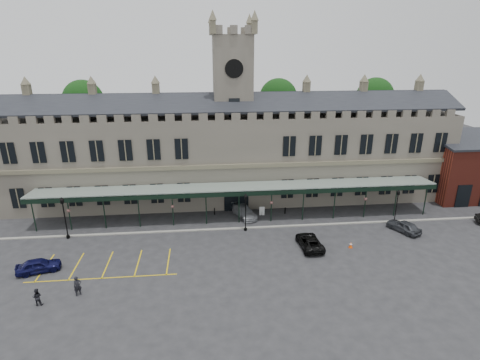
{
  "coord_description": "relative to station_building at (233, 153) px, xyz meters",
  "views": [
    {
      "loc": [
        -4.03,
        -34.54,
        20.35
      ],
      "look_at": [
        0.0,
        6.0,
        6.0
      ],
      "focal_mm": 28.0,
      "sensor_mm": 36.0,
      "label": 1
    }
  ],
  "objects": [
    {
      "name": "tree_behind_mid",
      "position": [
        8.0,
        9.09,
        6.35
      ],
      "size": [
        6.0,
        6.0,
        16.0
      ],
      "color": "#332314",
      "rests_on": "ground"
    },
    {
      "name": "lamp_post_left",
      "position": [
        -19.72,
        -10.81,
        -3.49
      ],
      "size": [
        0.48,
        0.48,
        5.02
      ],
      "color": "black",
      "rests_on": "ground"
    },
    {
      "name": "ground",
      "position": [
        0.0,
        -15.91,
        -6.47
      ],
      "size": [
        140.0,
        140.0,
        0.0
      ],
      "primitive_type": "plane",
      "color": "#272729"
    },
    {
      "name": "clock_tower",
      "position": [
        0.0,
        0.09,
        6.64
      ],
      "size": [
        5.6,
        5.6,
        24.8
      ],
      "color": "#5D584E",
      "rests_on": "ground"
    },
    {
      "name": "station_building",
      "position": [
        0.0,
        0.0,
        0.0
      ],
      "size": [
        60.0,
        10.36,
        17.3
      ],
      "color": "#5D584E",
      "rests_on": "ground"
    },
    {
      "name": "car_right_a",
      "position": [
        19.0,
        -13.01,
        -5.78
      ],
      "size": [
        3.25,
        4.34,
        1.38
      ],
      "primitive_type": "imported",
      "rotation": [
        0.0,
        0.0,
        3.6
      ],
      "color": "#36383E",
      "rests_on": "ground"
    },
    {
      "name": "parking_markings",
      "position": [
        -14.0,
        -17.41,
        -6.47
      ],
      "size": [
        16.0,
        6.0,
        0.01
      ],
      "primitive_type": null,
      "color": "gold",
      "rests_on": "ground"
    },
    {
      "name": "bollard_right",
      "position": [
        6.22,
        -6.7,
        -6.03
      ],
      "size": [
        0.15,
        0.15,
        0.87
      ],
      "primitive_type": "cylinder",
      "color": "black",
      "rests_on": "ground"
    },
    {
      "name": "person_b",
      "position": [
        -18.3,
        -22.74,
        -5.68
      ],
      "size": [
        0.81,
        0.65,
        1.57
      ],
      "primitive_type": "imported",
      "rotation": [
        0.0,
        0.0,
        3.22
      ],
      "color": "black",
      "rests_on": "ground"
    },
    {
      "name": "sign_board",
      "position": [
        3.14,
        -6.86,
        -5.9
      ],
      "size": [
        0.68,
        0.14,
        1.16
      ],
      "rotation": [
        0.0,
        0.0,
        -0.13
      ],
      "color": "black",
      "rests_on": "ground"
    },
    {
      "name": "car_van",
      "position": [
        7.0,
        -15.52,
        -5.82
      ],
      "size": [
        2.38,
        4.78,
        1.3
      ],
      "primitive_type": "imported",
      "rotation": [
        0.0,
        0.0,
        3.19
      ],
      "color": "black",
      "rests_on": "ground"
    },
    {
      "name": "person_a",
      "position": [
        -15.33,
        -21.7,
        -5.55
      ],
      "size": [
        0.8,
        0.74,
        1.84
      ],
      "primitive_type": "imported",
      "rotation": [
        0.0,
        0.0,
        0.61
      ],
      "color": "black",
      "rests_on": "ground"
    },
    {
      "name": "brick_annex",
      "position": [
        34.0,
        -2.94,
        -2.31
      ],
      "size": [
        12.4,
        8.36,
        9.23
      ],
      "color": "maroon",
      "rests_on": "ground"
    },
    {
      "name": "canopy",
      "position": [
        0.0,
        -8.45,
        -4.06
      ],
      "size": [
        50.0,
        4.1,
        4.3
      ],
      "color": "#8C9E93",
      "rests_on": "ground"
    },
    {
      "name": "bollard_left",
      "position": [
        -2.94,
        -6.04,
        -6.03
      ],
      "size": [
        0.16,
        0.16,
        0.88
      ],
      "primitive_type": "cylinder",
      "color": "black",
      "rests_on": "ground"
    },
    {
      "name": "lamp_post_right",
      "position": [
        19.2,
        -10.47,
        -3.94
      ],
      "size": [
        0.4,
        0.4,
        4.26
      ],
      "color": "black",
      "rests_on": "ground"
    },
    {
      "name": "traffic_cone",
      "position": [
        11.42,
        -16.08,
        -6.16
      ],
      "size": [
        0.4,
        0.4,
        0.64
      ],
      "rotation": [
        0.0,
        0.0,
        0.42
      ],
      "color": "#F44A07",
      "rests_on": "ground"
    },
    {
      "name": "lamp_post_mid",
      "position": [
        0.55,
        -10.9,
        -3.69
      ],
      "size": [
        0.44,
        0.44,
        4.69
      ],
      "color": "black",
      "rests_on": "ground"
    },
    {
      "name": "kerb",
      "position": [
        0.0,
        -10.41,
        -6.41
      ],
      "size": [
        60.0,
        0.4,
        0.12
      ],
      "primitive_type": "cube",
      "color": "gray",
      "rests_on": "ground"
    },
    {
      "name": "tree_behind_right",
      "position": [
        24.0,
        9.09,
        6.35
      ],
      "size": [
        6.0,
        6.0,
        16.0
      ],
      "color": "#332314",
      "rests_on": "ground"
    },
    {
      "name": "tree_behind_left",
      "position": [
        -22.0,
        9.09,
        6.35
      ],
      "size": [
        6.0,
        6.0,
        16.0
      ],
      "color": "#332314",
      "rests_on": "ground"
    },
    {
      "name": "car_taxi",
      "position": [
        0.84,
        -7.02,
        -5.79
      ],
      "size": [
        3.4,
        5.07,
        1.36
      ],
      "primitive_type": "imported",
      "rotation": [
        0.0,
        0.0,
        0.35
      ],
      "color": "#A0A2A8",
      "rests_on": "ground"
    },
    {
      "name": "car_left_a",
      "position": [
        -20.22,
        -17.57,
        -5.79
      ],
      "size": [
        4.26,
        2.66,
        1.35
      ],
      "primitive_type": "imported",
      "rotation": [
        0.0,
        0.0,
        1.86
      ],
      "color": "#0D0E3C",
      "rests_on": "ground"
    }
  ]
}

